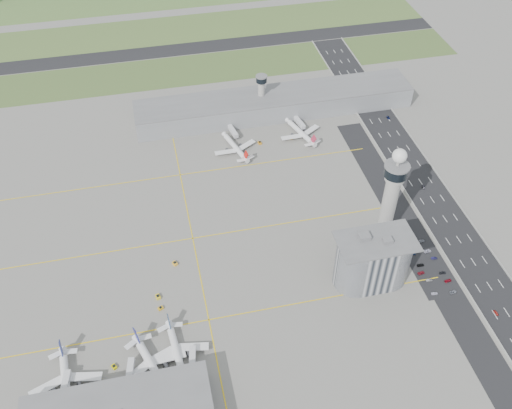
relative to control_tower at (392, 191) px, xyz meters
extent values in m
plane|color=gray|center=(-72.00, -8.00, -35.04)|extent=(1000.00, 1000.00, 0.00)
cube|color=#405628|center=(-92.00, 217.00, -35.00)|extent=(480.00, 50.00, 0.08)
cube|color=#3E5C2B|center=(-92.00, 292.00, -35.00)|extent=(480.00, 60.00, 0.08)
cube|color=black|center=(-92.00, 254.00, -34.98)|extent=(480.00, 22.00, 0.10)
cube|color=black|center=(43.00, -8.00, -34.99)|extent=(28.00, 500.00, 0.10)
cube|color=#9E9E99|center=(29.00, -8.00, -34.44)|extent=(0.60, 500.00, 1.20)
cube|color=#9E9E99|center=(57.00, -8.00, -34.44)|extent=(0.60, 500.00, 1.20)
cube|color=black|center=(18.00, -18.00, -35.00)|extent=(18.00, 260.00, 0.08)
cube|color=black|center=(16.00, -30.00, -34.99)|extent=(20.00, 44.00, 0.10)
cube|color=yellow|center=(-112.00, -38.00, -35.04)|extent=(260.00, 0.60, 0.01)
cube|color=yellow|center=(-112.00, 22.00, -35.04)|extent=(260.00, 0.60, 0.01)
cube|color=yellow|center=(-112.00, 82.00, -35.04)|extent=(260.00, 0.60, 0.01)
cube|color=yellow|center=(-112.00, 22.00, -35.04)|extent=(0.60, 260.00, 0.01)
cylinder|color=#ADAAA5|center=(0.00, 0.00, -11.04)|extent=(8.40, 8.40, 48.00)
cylinder|color=#ADAAA5|center=(0.00, 0.00, 10.96)|extent=(11.00, 11.00, 4.00)
cylinder|color=black|center=(0.00, 0.00, 14.96)|extent=(13.00, 13.00, 6.00)
cylinder|color=slate|center=(0.00, 0.00, 18.46)|extent=(14.00, 14.00, 1.00)
cylinder|color=#ADAAA5|center=(0.00, 0.00, 20.96)|extent=(1.60, 1.60, 5.00)
sphere|color=white|center=(0.00, 0.00, 25.46)|extent=(8.00, 8.00, 8.00)
cylinder|color=#ADAAA5|center=(-42.00, 142.00, -21.04)|extent=(5.00, 5.00, 28.00)
cylinder|color=black|center=(-42.00, 142.00, -6.04)|extent=(8.00, 8.00, 4.00)
cylinder|color=slate|center=(-42.00, 142.00, -3.54)|extent=(8.60, 8.60, 0.80)
cube|color=#B2B2B7|center=(-20.00, -30.00, -20.04)|extent=(18.00, 24.00, 30.00)
cylinder|color=#B2B2B7|center=(-29.00, -30.00, -20.04)|extent=(24.00, 24.00, 30.00)
cylinder|color=#B2B2B7|center=(-11.00, -30.00, -20.04)|extent=(24.00, 24.00, 30.00)
cube|color=slate|center=(-20.00, -30.00, -4.64)|extent=(42.00, 24.00, 0.80)
cube|color=slate|center=(-26.00, -27.00, -3.04)|extent=(6.00, 5.00, 3.00)
cube|color=slate|center=(-15.00, -32.00, -3.34)|extent=(5.00, 4.00, 2.40)
cube|color=gray|center=(-32.00, 140.00, -27.54)|extent=(210.00, 32.00, 15.00)
cube|color=slate|center=(-32.00, 140.00, -19.64)|extent=(210.00, 32.00, 0.80)
imported|color=white|center=(10.84, -48.38, -34.43)|extent=(3.73, 1.89, 1.22)
imported|color=gray|center=(12.07, -39.14, -34.44)|extent=(3.63, 1.29, 1.19)
imported|color=maroon|center=(9.87, -33.34, -34.48)|extent=(4.30, 2.46, 1.13)
imported|color=black|center=(11.94, -27.94, -34.43)|extent=(4.25, 1.77, 1.23)
imported|color=navy|center=(11.29, -18.98, -34.48)|extent=(3.41, 1.74, 1.11)
imported|color=silver|center=(10.05, -14.48, -34.49)|extent=(3.49, 1.66, 1.10)
imported|color=gray|center=(21.23, -49.61, -34.47)|extent=(4.32, 2.47, 1.14)
imported|color=maroon|center=(22.11, -41.81, -34.44)|extent=(4.34, 2.21, 1.20)
imported|color=black|center=(21.73, -35.86, -34.41)|extent=(3.83, 1.84, 1.26)
imported|color=#1B194A|center=(21.85, -24.75, -34.45)|extent=(3.71, 1.70, 1.18)
imported|color=#B4B3C8|center=(20.50, -18.83, -34.39)|extent=(4.81, 2.48, 1.30)
imported|color=gray|center=(20.16, -10.67, -34.40)|extent=(4.49, 2.05, 1.27)
imported|color=#A7251E|center=(36.97, -67.45, -34.46)|extent=(1.82, 3.56, 1.16)
imported|color=black|center=(42.39, 33.93, -34.42)|extent=(1.84, 3.94, 1.25)
imported|color=navy|center=(50.24, 113.30, -34.50)|extent=(1.97, 3.98, 1.09)
imported|color=gray|center=(36.99, 171.77, -34.46)|extent=(1.88, 3.56, 1.15)
camera|label=1|loc=(-126.34, -214.31, 214.10)|focal=40.00mm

